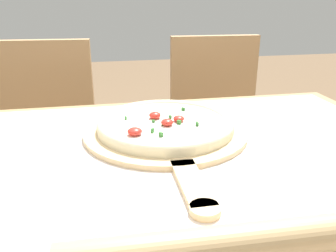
{
  "coord_description": "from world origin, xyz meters",
  "views": [
    {
      "loc": [
        -0.1,
        -0.64,
        1.05
      ],
      "look_at": [
        0.04,
        0.1,
        0.77
      ],
      "focal_mm": 38.0,
      "sensor_mm": 36.0,
      "label": 1
    }
  ],
  "objects_px": {
    "rolling_pin": "(204,247)",
    "chair_right": "(217,126)",
    "pizza": "(165,124)",
    "chair_left": "(46,138)",
    "pizza_peel": "(167,134)"
  },
  "relations": [
    {
      "from": "rolling_pin",
      "to": "chair_right",
      "type": "distance_m",
      "value": 1.13
    },
    {
      "from": "pizza",
      "to": "chair_right",
      "type": "relative_size",
      "value": 0.36
    },
    {
      "from": "pizza",
      "to": "chair_left",
      "type": "xyz_separation_m",
      "value": [
        -0.37,
        0.6,
        -0.26
      ]
    },
    {
      "from": "pizza_peel",
      "to": "chair_left",
      "type": "xyz_separation_m",
      "value": [
        -0.37,
        0.62,
        -0.24
      ]
    },
    {
      "from": "pizza_peel",
      "to": "pizza",
      "type": "xyz_separation_m",
      "value": [
        -0.0,
        0.02,
        0.02
      ]
    },
    {
      "from": "pizza",
      "to": "chair_left",
      "type": "relative_size",
      "value": 0.36
    },
    {
      "from": "pizza_peel",
      "to": "pizza",
      "type": "distance_m",
      "value": 0.02
    },
    {
      "from": "chair_right",
      "to": "pizza_peel",
      "type": "bearing_deg",
      "value": -115.9
    },
    {
      "from": "pizza_peel",
      "to": "chair_left",
      "type": "bearing_deg",
      "value": 121.02
    },
    {
      "from": "chair_left",
      "to": "chair_right",
      "type": "height_order",
      "value": "same"
    },
    {
      "from": "pizza",
      "to": "chair_right",
      "type": "distance_m",
      "value": 0.74
    },
    {
      "from": "chair_right",
      "to": "rolling_pin",
      "type": "bearing_deg",
      "value": -107.01
    },
    {
      "from": "rolling_pin",
      "to": "chair_right",
      "type": "xyz_separation_m",
      "value": [
        0.37,
        1.03,
        -0.26
      ]
    },
    {
      "from": "rolling_pin",
      "to": "pizza",
      "type": "bearing_deg",
      "value": 85.76
    },
    {
      "from": "pizza",
      "to": "chair_left",
      "type": "distance_m",
      "value": 0.75
    }
  ]
}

